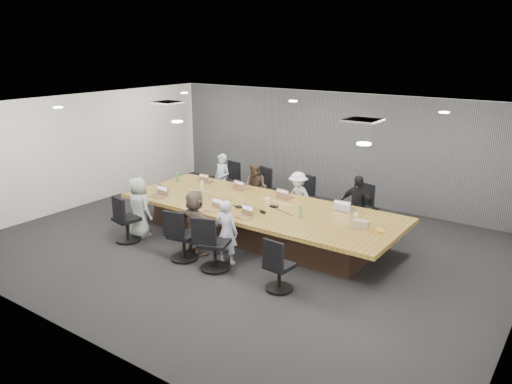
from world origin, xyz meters
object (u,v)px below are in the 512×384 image
Objects in this scene: bottle_clear at (202,185)px; stapler at (263,212)px; laptop_1 at (242,188)px; mug_brown at (159,185)px; laptop_0 at (208,181)px; laptop_2 at (285,197)px; chair_4 at (127,223)px; chair_6 at (215,248)px; person_1 at (256,188)px; person_6 at (227,232)px; laptop_4 at (158,196)px; canvas_bag at (361,224)px; person_0 at (222,180)px; snack_packet at (380,231)px; conference_table at (259,220)px; person_3 at (357,206)px; person_5 at (196,222)px; chair_0 at (231,186)px; chair_5 at (184,239)px; chair_7 at (279,270)px; person_4 at (139,207)px; bottle_green_right at (301,211)px; laptop_5 at (214,210)px; laptop_3 at (346,209)px; laptop_6 at (244,217)px; bottle_green_left at (178,177)px; chair_1 at (264,193)px; chair_2 at (305,202)px; chair_3 at (363,212)px.

stapler is (2.07, -0.55, -0.08)m from bottle_clear.
mug_brown is at bearing 44.56° from laptop_1.
laptop_2 is (2.23, 0.00, 0.00)m from laptop_0.
laptop_1 is (1.12, 2.50, 0.34)m from chair_4.
chair_6 reaches higher than laptop_1.
person_1 is 2.22m from stapler.
chair_6 is at bearing 83.63° from person_6.
laptop_4 is 1.24× the size of canvas_bag.
person_0 is 6.73× the size of snack_packet.
stapler is at bearing -14.92° from bottle_clear.
conference_table is at bearing 152.36° from stapler.
person_1 is at bearing 179.64° from person_3.
person_3 is 3.45m from person_5.
chair_0 is 1.03× the size of chair_5.
laptop_0 reaches higher than chair_7.
chair_0 is 0.65× the size of person_4.
conference_table is 24.13× the size of bottle_green_right.
person_1 is 2.21m from laptop_5.
chair_0 is 7.66× the size of mug_brown.
laptop_5 is (0.00, 0.90, 0.34)m from chair_5.
laptop_2 is 0.95× the size of laptop_3.
person_3 reaches higher than chair_7.
laptop_5 is 2.14× the size of stapler.
bottle_clear reaches higher than chair_7.
laptop_4 is 2.36m from laptop_6.
bottle_green_left reaches higher than chair_5.
person_4 is at bearing -159.80° from laptop_6.
chair_1 is 2.80m from laptop_3.
conference_table is 7.08× the size of chair_6.
laptop_3 and laptop_5 have the same top height.
chair_0 is at bearing 149.66° from bottle_green_right.
laptop_4 is at bearing -150.54° from person_3.
conference_table is at bearing 98.69° from chair_2.
laptop_2 is 1.06× the size of laptop_5.
chair_5 is 1.65m from stapler.
person_6 is at bearing 53.99° from laptop_3.
canvas_bag is (4.36, -1.73, 0.39)m from chair_0.
laptop_0 and laptop_1 have the same top height.
chair_3 is 2.80m from laptop_1.
chair_4 is 2.30× the size of laptop_3.
chair_0 reaches higher than laptop_2.
chair_0 is at bearing 89.44° from laptop_4.
canvas_bag reaches higher than laptop_3.
laptop_6 is (0.21, -0.80, 0.35)m from conference_table.
chair_7 is at bearing -25.79° from bottle_green_left.
mug_brown is (-1.62, -1.61, 0.18)m from person_1.
laptop_1 is at bearing 167.50° from snack_packet.
chair_1 is at bearing 172.05° from person_3.
laptop_3 is 1.61× the size of bottle_clear.
person_5 is at bearing -175.00° from person_4.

